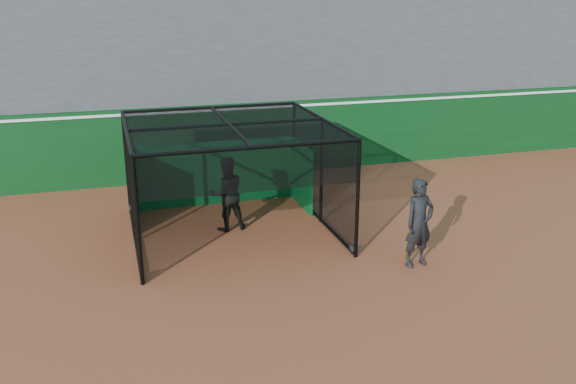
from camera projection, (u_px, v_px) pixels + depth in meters
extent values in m
plane|color=brown|center=(285.00, 282.00, 13.36)|extent=(120.00, 120.00, 0.00)
cube|color=#0A3A15|center=(214.00, 141.00, 20.70)|extent=(50.00, 0.45, 2.50)
cube|color=white|center=(213.00, 109.00, 20.36)|extent=(50.00, 0.50, 0.08)
cube|color=#4C4C4F|center=(193.00, 52.00, 23.41)|extent=(50.00, 7.85, 7.75)
cube|color=#074C20|center=(215.00, 173.00, 18.09)|extent=(4.89, 0.10, 1.90)
cylinder|color=black|center=(142.00, 276.00, 13.43)|extent=(0.08, 0.22, 0.22)
cylinder|color=black|center=(352.00, 249.00, 14.81)|extent=(0.08, 0.22, 0.22)
cylinder|color=black|center=(131.00, 209.00, 17.59)|extent=(0.08, 0.22, 0.22)
cylinder|color=black|center=(296.00, 193.00, 18.97)|extent=(0.08, 0.22, 0.22)
imported|color=black|center=(227.00, 194.00, 16.07)|extent=(1.05, 0.85, 2.00)
imported|color=black|center=(419.00, 223.00, 13.92)|extent=(0.85, 0.65, 2.09)
cylinder|color=#593819|center=(407.00, 243.00, 14.05)|extent=(0.15, 0.37, 0.97)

